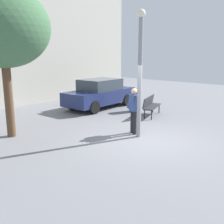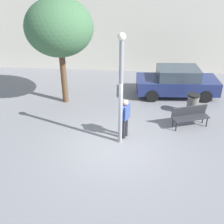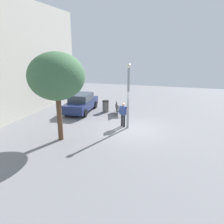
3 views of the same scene
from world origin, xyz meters
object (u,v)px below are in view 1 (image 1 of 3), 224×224
at_px(person_by_lamppost, 134,108).
at_px(parked_car_navy, 100,93).
at_px(park_bench, 151,105).
at_px(lamppost, 140,68).
at_px(plaza_tree, 2,28).
at_px(trash_bin, 135,102).

relative_size(person_by_lamppost, parked_car_navy, 0.39).
bearing_deg(park_bench, lamppost, -153.34).
xyz_separation_m(plaza_tree, parked_car_navy, (5.72, 1.24, -2.92)).
xyz_separation_m(plaza_tree, trash_bin, (6.23, -0.77, -3.20)).
relative_size(lamppost, trash_bin, 4.31).
relative_size(park_bench, trash_bin, 1.68).
bearing_deg(plaza_tree, park_bench, -17.97).
bearing_deg(person_by_lamppost, plaza_tree, 136.45).
height_order(person_by_lamppost, parked_car_navy, person_by_lamppost).
bearing_deg(trash_bin, parked_car_navy, 104.16).
distance_m(lamppost, parked_car_navy, 5.60).
relative_size(lamppost, park_bench, 2.57).
height_order(plaza_tree, trash_bin, plaza_tree).
xyz_separation_m(park_bench, plaza_tree, (-5.91, 1.92, 3.15)).
height_order(park_bench, parked_car_navy, parked_car_navy).
relative_size(person_by_lamppost, plaza_tree, 0.33).
height_order(lamppost, person_by_lamppost, lamppost).
height_order(person_by_lamppost, park_bench, person_by_lamppost).
height_order(lamppost, plaza_tree, plaza_tree).
bearing_deg(plaza_tree, person_by_lamppost, -43.55).
height_order(lamppost, park_bench, lamppost).
relative_size(park_bench, plaza_tree, 0.33).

